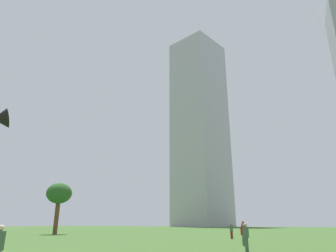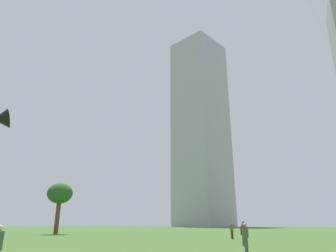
{
  "view_description": "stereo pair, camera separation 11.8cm",
  "coord_description": "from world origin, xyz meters",
  "px_view_note": "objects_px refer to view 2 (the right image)",
  "views": [
    {
      "loc": [
        14.55,
        -11.34,
        1.66
      ],
      "look_at": [
        2.57,
        11.66,
        10.15
      ],
      "focal_mm": 31.76,
      "sensor_mm": 36.0,
      "label": 1
    },
    {
      "loc": [
        14.66,
        -11.28,
        1.66
      ],
      "look_at": [
        2.57,
        11.66,
        10.15
      ],
      "focal_mm": 31.76,
      "sensor_mm": 36.0,
      "label": 2
    }
  ],
  "objects_px": {
    "person_standing_2": "(243,233)",
    "kite_flying_2": "(1,119)",
    "person_standing_0": "(244,230)",
    "person_standing_4": "(232,230)",
    "park_tree_1": "(60,194)",
    "person_standing_5": "(246,235)",
    "distant_highrise_1": "(201,128)"
  },
  "relations": [
    {
      "from": "person_standing_2",
      "to": "kite_flying_2",
      "type": "xyz_separation_m",
      "value": [
        -30.77,
        -1.75,
        13.92
      ]
    },
    {
      "from": "person_standing_0",
      "to": "person_standing_4",
      "type": "xyz_separation_m",
      "value": [
        -2.36,
        4.04,
        -0.14
      ]
    },
    {
      "from": "kite_flying_2",
      "to": "park_tree_1",
      "type": "bearing_deg",
      "value": 96.5
    },
    {
      "from": "person_standing_2",
      "to": "person_standing_5",
      "type": "bearing_deg",
      "value": 15.15
    },
    {
      "from": "person_standing_2",
      "to": "kite_flying_2",
      "type": "bearing_deg",
      "value": -87.61
    },
    {
      "from": "person_standing_5",
      "to": "distant_highrise_1",
      "type": "xyz_separation_m",
      "value": [
        -50.33,
        123.32,
        49.23
      ]
    },
    {
      "from": "person_standing_4",
      "to": "person_standing_5",
      "type": "relative_size",
      "value": 0.96
    },
    {
      "from": "person_standing_0",
      "to": "kite_flying_2",
      "type": "bearing_deg",
      "value": 84.65
    },
    {
      "from": "person_standing_2",
      "to": "kite_flying_2",
      "type": "height_order",
      "value": "kite_flying_2"
    },
    {
      "from": "person_standing_4",
      "to": "kite_flying_2",
      "type": "relative_size",
      "value": 0.1
    },
    {
      "from": "person_standing_0",
      "to": "person_standing_2",
      "type": "bearing_deg",
      "value": 173.62
    },
    {
      "from": "person_standing_2",
      "to": "park_tree_1",
      "type": "bearing_deg",
      "value": -109.83
    },
    {
      "from": "kite_flying_2",
      "to": "distant_highrise_1",
      "type": "height_order",
      "value": "distant_highrise_1"
    },
    {
      "from": "person_standing_2",
      "to": "person_standing_4",
      "type": "relative_size",
      "value": 1.0
    },
    {
      "from": "distant_highrise_1",
      "to": "person_standing_5",
      "type": "bearing_deg",
      "value": -52.59
    },
    {
      "from": "kite_flying_2",
      "to": "person_standing_5",
      "type": "bearing_deg",
      "value": -5.62
    },
    {
      "from": "person_standing_0",
      "to": "person_standing_2",
      "type": "distance_m",
      "value": 6.02
    },
    {
      "from": "person_standing_4",
      "to": "person_standing_0",
      "type": "bearing_deg",
      "value": 59.82
    },
    {
      "from": "person_standing_0",
      "to": "person_standing_5",
      "type": "relative_size",
      "value": 1.11
    },
    {
      "from": "person_standing_0",
      "to": "park_tree_1",
      "type": "relative_size",
      "value": 0.23
    },
    {
      "from": "person_standing_2",
      "to": "person_standing_4",
      "type": "xyz_separation_m",
      "value": [
        -3.76,
        9.9,
        0.0
      ]
    },
    {
      "from": "person_standing_0",
      "to": "person_standing_2",
      "type": "xyz_separation_m",
      "value": [
        1.4,
        -5.86,
        -0.14
      ]
    },
    {
      "from": "person_standing_0",
      "to": "person_standing_4",
      "type": "relative_size",
      "value": 1.15
    },
    {
      "from": "park_tree_1",
      "to": "distant_highrise_1",
      "type": "bearing_deg",
      "value": 98.84
    },
    {
      "from": "park_tree_1",
      "to": "distant_highrise_1",
      "type": "distance_m",
      "value": 117.21
    },
    {
      "from": "person_standing_4",
      "to": "distant_highrise_1",
      "type": "bearing_deg",
      "value": -127.81
    },
    {
      "from": "kite_flying_2",
      "to": "park_tree_1",
      "type": "relative_size",
      "value": 2.07
    },
    {
      "from": "person_standing_0",
      "to": "park_tree_1",
      "type": "height_order",
      "value": "park_tree_1"
    },
    {
      "from": "person_standing_2",
      "to": "person_standing_5",
      "type": "xyz_separation_m",
      "value": [
        1.41,
        -4.92,
        0.04
      ]
    },
    {
      "from": "person_standing_2",
      "to": "kite_flying_2",
      "type": "distance_m",
      "value": 33.82
    },
    {
      "from": "person_standing_5",
      "to": "distant_highrise_1",
      "type": "height_order",
      "value": "distant_highrise_1"
    },
    {
      "from": "person_standing_5",
      "to": "park_tree_1",
      "type": "distance_m",
      "value": 37.61
    }
  ]
}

